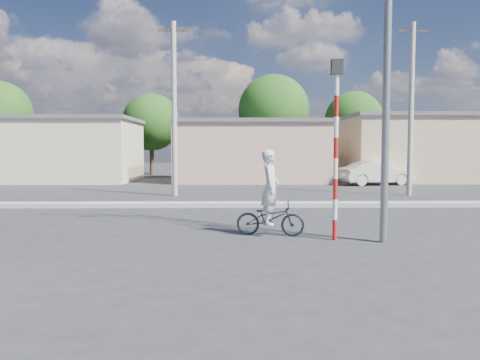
{
  "coord_description": "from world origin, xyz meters",
  "views": [
    {
      "loc": [
        0.71,
        -9.77,
        2.26
      ],
      "look_at": [
        0.92,
        4.01,
        1.3
      ],
      "focal_mm": 35.0,
      "sensor_mm": 36.0,
      "label": 1
    }
  ],
  "objects_px": {
    "car_cream": "(376,173)",
    "bicycle": "(270,218)",
    "streetlight": "(381,31)",
    "traffic_pole": "(336,134)",
    "cyclist": "(270,199)"
  },
  "relations": [
    {
      "from": "cyclist",
      "to": "traffic_pole",
      "type": "relative_size",
      "value": 0.44
    },
    {
      "from": "car_cream",
      "to": "traffic_pole",
      "type": "height_order",
      "value": "traffic_pole"
    },
    {
      "from": "cyclist",
      "to": "streetlight",
      "type": "distance_m",
      "value": 4.79
    },
    {
      "from": "bicycle",
      "to": "traffic_pole",
      "type": "bearing_deg",
      "value": -100.59
    },
    {
      "from": "bicycle",
      "to": "streetlight",
      "type": "relative_size",
      "value": 0.19
    },
    {
      "from": "cyclist",
      "to": "streetlight",
      "type": "bearing_deg",
      "value": -99.52
    },
    {
      "from": "car_cream",
      "to": "streetlight",
      "type": "xyz_separation_m",
      "value": [
        -5.23,
        -17.03,
        4.25
      ]
    },
    {
      "from": "bicycle",
      "to": "traffic_pole",
      "type": "xyz_separation_m",
      "value": [
        1.54,
        -0.58,
        2.14
      ]
    },
    {
      "from": "bicycle",
      "to": "streetlight",
      "type": "bearing_deg",
      "value": -99.52
    },
    {
      "from": "bicycle",
      "to": "streetlight",
      "type": "distance_m",
      "value": 5.22
    },
    {
      "from": "traffic_pole",
      "to": "streetlight",
      "type": "bearing_deg",
      "value": -17.73
    },
    {
      "from": "cyclist",
      "to": "streetlight",
      "type": "xyz_separation_m",
      "value": [
        2.47,
        -0.88,
        4.01
      ]
    },
    {
      "from": "car_cream",
      "to": "traffic_pole",
      "type": "distance_m",
      "value": 17.93
    },
    {
      "from": "car_cream",
      "to": "bicycle",
      "type": "bearing_deg",
      "value": 142.84
    },
    {
      "from": "traffic_pole",
      "to": "car_cream",
      "type": "bearing_deg",
      "value": 69.76
    }
  ]
}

